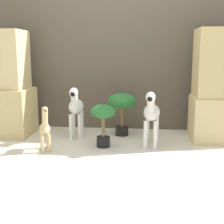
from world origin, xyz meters
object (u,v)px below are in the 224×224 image
object	(u,v)px
potted_palm_back	(122,104)
giraffe_figurine	(45,128)
zebra_left	(76,107)
potted_palm_front	(103,117)
zebra_right	(151,113)

from	to	relation	value
potted_palm_back	giraffe_figurine	bearing A→B (deg)	-136.21
zebra_left	giraffe_figurine	world-z (taller)	zebra_left
potted_palm_front	potted_palm_back	xyz separation A→B (m)	(0.18, 0.53, 0.06)
giraffe_figurine	zebra_right	bearing A→B (deg)	14.00
zebra_left	potted_palm_back	size ratio (longest dim) A/B	1.18
zebra_left	giraffe_figurine	xyz separation A→B (m)	(-0.22, -0.59, -0.14)
giraffe_figurine	potted_palm_back	distance (m)	1.10
zebra_left	potted_palm_back	xyz separation A→B (m)	(0.57, 0.16, 0.01)
zebra_left	potted_palm_front	size ratio (longest dim) A/B	1.33
potted_palm_back	potted_palm_front	bearing A→B (deg)	-108.44
zebra_right	potted_palm_front	xyz separation A→B (m)	(-0.55, -0.07, -0.05)
potted_palm_front	zebra_right	bearing A→B (deg)	6.80
zebra_right	zebra_left	bearing A→B (deg)	162.11
giraffe_figurine	potted_palm_back	size ratio (longest dim) A/B	0.94
giraffe_figurine	potted_palm_back	bearing A→B (deg)	43.79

